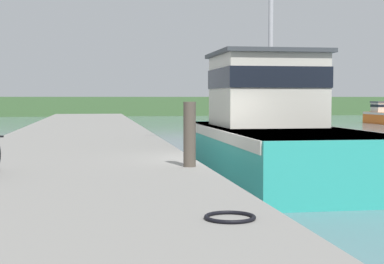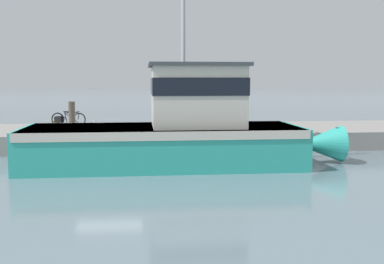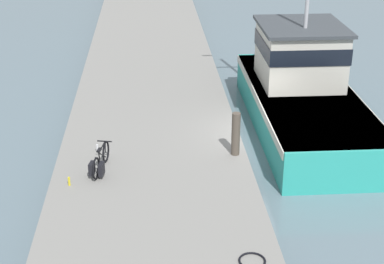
{
  "view_description": "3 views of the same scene",
  "coord_description": "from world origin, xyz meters",
  "px_view_note": "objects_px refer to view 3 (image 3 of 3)",
  "views": [
    {
      "loc": [
        -3.27,
        -13.79,
        2.26
      ],
      "look_at": [
        -0.91,
        0.55,
        1.41
      ],
      "focal_mm": 55.0,
      "sensor_mm": 36.0,
      "label": 1
    },
    {
      "loc": [
        18.65,
        1.16,
        3.04
      ],
      "look_at": [
        0.41,
        3.19,
        1.05
      ],
      "focal_mm": 45.0,
      "sensor_mm": 36.0,
      "label": 2
    },
    {
      "loc": [
        -3.84,
        -17.69,
        8.98
      ],
      "look_at": [
        -2.52,
        0.12,
        0.83
      ],
      "focal_mm": 55.0,
      "sensor_mm": 36.0,
      "label": 3
    }
  ],
  "objects_px": {
    "fishing_boat_main": "(302,89)",
    "water_bottle_on_curb": "(97,148)",
    "water_bottle_by_bike": "(69,181)",
    "bicycle_touring": "(100,162)",
    "mooring_post": "(236,134)"
  },
  "relations": [
    {
      "from": "bicycle_touring",
      "to": "fishing_boat_main",
      "type": "bearing_deg",
      "value": 46.18
    },
    {
      "from": "bicycle_touring",
      "to": "mooring_post",
      "type": "height_order",
      "value": "mooring_post"
    },
    {
      "from": "bicycle_touring",
      "to": "water_bottle_on_curb",
      "type": "xyz_separation_m",
      "value": [
        -0.17,
        1.35,
        -0.2
      ]
    },
    {
      "from": "water_bottle_by_bike",
      "to": "water_bottle_on_curb",
      "type": "xyz_separation_m",
      "value": [
        0.63,
        2.05,
        -0.0
      ]
    },
    {
      "from": "fishing_boat_main",
      "to": "mooring_post",
      "type": "distance_m",
      "value": 5.12
    },
    {
      "from": "fishing_boat_main",
      "to": "water_bottle_by_bike",
      "type": "relative_size",
      "value": 44.67
    },
    {
      "from": "water_bottle_by_bike",
      "to": "water_bottle_on_curb",
      "type": "height_order",
      "value": "water_bottle_by_bike"
    },
    {
      "from": "water_bottle_by_bike",
      "to": "water_bottle_on_curb",
      "type": "relative_size",
      "value": 1.02
    },
    {
      "from": "fishing_boat_main",
      "to": "bicycle_touring",
      "type": "height_order",
      "value": "fishing_boat_main"
    },
    {
      "from": "mooring_post",
      "to": "water_bottle_on_curb",
      "type": "distance_m",
      "value": 4.33
    },
    {
      "from": "bicycle_touring",
      "to": "mooring_post",
      "type": "xyz_separation_m",
      "value": [
        4.09,
        0.88,
        0.36
      ]
    },
    {
      "from": "fishing_boat_main",
      "to": "bicycle_touring",
      "type": "bearing_deg",
      "value": -144.85
    },
    {
      "from": "bicycle_touring",
      "to": "water_bottle_by_bike",
      "type": "distance_m",
      "value": 1.09
    },
    {
      "from": "fishing_boat_main",
      "to": "water_bottle_by_bike",
      "type": "distance_m",
      "value": 9.79
    },
    {
      "from": "fishing_boat_main",
      "to": "water_bottle_on_curb",
      "type": "bearing_deg",
      "value": -153.33
    }
  ]
}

